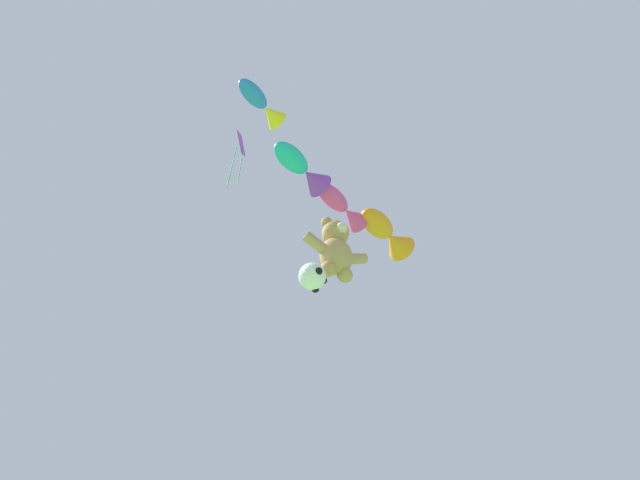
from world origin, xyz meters
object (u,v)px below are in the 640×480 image
(teddy_bear_kite, at_px, (336,249))
(fish_kite_cobalt, at_px, (262,105))
(soccer_ball_kite, at_px, (313,277))
(fish_kite_magenta, at_px, (343,207))
(fish_kite_teal, at_px, (302,169))
(diamond_kite, at_px, (240,149))
(fish_kite_tangerine, at_px, (387,233))

(teddy_bear_kite, relative_size, fish_kite_cobalt, 1.40)
(soccer_ball_kite, relative_size, fish_kite_magenta, 0.37)
(fish_kite_magenta, distance_m, fish_kite_cobalt, 4.16)
(fish_kite_teal, relative_size, fish_kite_cobalt, 1.33)
(soccer_ball_kite, xyz_separation_m, diamond_kite, (-2.39, 1.05, 5.40))
(fish_kite_magenta, bearing_deg, teddy_bear_kite, 120.76)
(fish_kite_magenta, bearing_deg, fish_kite_teal, -159.36)
(fish_kite_teal, relative_size, diamond_kite, 0.72)
(teddy_bear_kite, height_order, diamond_kite, diamond_kite)
(fish_kite_tangerine, xyz_separation_m, diamond_kite, (-5.39, 0.91, 2.25))
(fish_kite_cobalt, bearing_deg, fish_kite_magenta, 26.01)
(soccer_ball_kite, bearing_deg, fish_kite_cobalt, -143.69)
(soccer_ball_kite, height_order, fish_kite_cobalt, fish_kite_cobalt)
(fish_kite_tangerine, relative_size, fish_kite_cobalt, 1.60)
(diamond_kite, bearing_deg, teddy_bear_kite, -17.24)
(teddy_bear_kite, height_order, fish_kite_teal, fish_kite_teal)
(fish_kite_tangerine, relative_size, fish_kite_magenta, 1.14)
(fish_kite_tangerine, relative_size, diamond_kite, 0.87)
(fish_kite_tangerine, distance_m, diamond_kite, 5.91)
(teddy_bear_kite, bearing_deg, fish_kite_teal, -150.76)
(fish_kite_teal, height_order, fish_kite_cobalt, fish_kite_cobalt)
(diamond_kite, bearing_deg, fish_kite_tangerine, -9.60)
(fish_kite_tangerine, height_order, diamond_kite, diamond_kite)
(soccer_ball_kite, height_order, fish_kite_magenta, fish_kite_magenta)
(fish_kite_cobalt, bearing_deg, soccer_ball_kite, 36.31)
(teddy_bear_kite, bearing_deg, fish_kite_cobalt, -149.84)
(fish_kite_tangerine, bearing_deg, soccer_ball_kite, -177.31)
(teddy_bear_kite, height_order, fish_kite_cobalt, fish_kite_cobalt)
(diamond_kite, bearing_deg, fish_kite_cobalt, -96.54)
(fish_kite_tangerine, height_order, fish_kite_cobalt, fish_kite_cobalt)
(fish_kite_teal, distance_m, fish_kite_cobalt, 2.19)
(soccer_ball_kite, distance_m, fish_kite_cobalt, 4.86)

